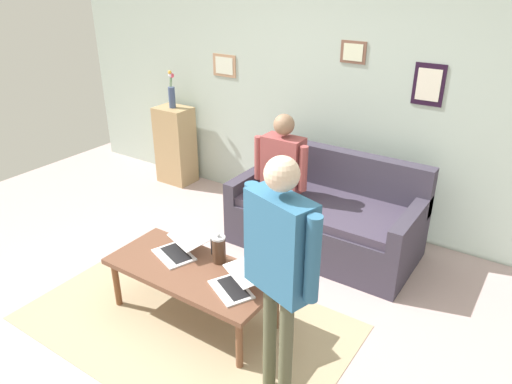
{
  "coord_description": "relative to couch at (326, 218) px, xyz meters",
  "views": [
    {
      "loc": [
        -1.89,
        2.12,
        2.45
      ],
      "look_at": [
        0.06,
        -0.78,
        0.8
      ],
      "focal_mm": 33.6,
      "sensor_mm": 36.0,
      "label": 1
    }
  ],
  "objects": [
    {
      "name": "flower_vase",
      "position": [
        2.24,
        -0.38,
        0.81
      ],
      "size": [
        0.08,
        0.09,
        0.43
      ],
      "color": "#3C4D76",
      "rests_on": "side_shelf"
    },
    {
      "name": "coffee_table",
      "position": [
        0.37,
        1.48,
        0.08
      ],
      "size": [
        1.31,
        0.58,
        0.44
      ],
      "color": "brown",
      "rests_on": "ground_plane"
    },
    {
      "name": "laptop_left",
      "position": [
        -0.04,
        1.49,
        0.17
      ],
      "size": [
        0.43,
        0.43,
        0.12
      ],
      "color": "silver",
      "rests_on": "coffee_table"
    },
    {
      "name": "person_seated",
      "position": [
        0.4,
        0.23,
        0.42
      ],
      "size": [
        0.55,
        0.51,
        1.28
      ],
      "color": "#404738",
      "rests_on": "ground_plane"
    },
    {
      "name": "ground_plane",
      "position": [
        0.22,
        1.54,
        -0.31
      ],
      "size": [
        7.68,
        7.68,
        0.0
      ],
      "primitive_type": "plane",
      "color": "#BCA19F"
    },
    {
      "name": "back_wall",
      "position": [
        0.23,
        -0.66,
        1.04
      ],
      "size": [
        7.04,
        0.11,
        2.7
      ],
      "color": "#ACBFB3",
      "rests_on": "ground_plane"
    },
    {
      "name": "side_shelf",
      "position": [
        2.23,
        -0.38,
        0.16
      ],
      "size": [
        0.42,
        0.32,
        0.94
      ],
      "color": "tan",
      "rests_on": "ground_plane"
    },
    {
      "name": "person_standing",
      "position": [
        -0.55,
        1.77,
        0.72
      ],
      "size": [
        0.56,
        0.29,
        1.61
      ],
      "color": "#4F513B",
      "rests_on": "ground_plane"
    },
    {
      "name": "couch",
      "position": [
        0.0,
        0.0,
        0.0
      ],
      "size": [
        1.7,
        0.86,
        0.88
      ],
      "color": "#3B3544",
      "rests_on": "ground_plane"
    },
    {
      "name": "laptop_center",
      "position": [
        0.58,
        1.38,
        0.17
      ],
      "size": [
        0.43,
        0.45,
        0.14
      ],
      "color": "silver",
      "rests_on": "coffee_table"
    },
    {
      "name": "french_press",
      "position": [
        0.26,
        1.29,
        0.24
      ],
      "size": [
        0.12,
        0.1,
        0.24
      ],
      "color": "#4C3323",
      "rests_on": "coffee_table"
    },
    {
      "name": "area_rug",
      "position": [
        0.37,
        1.58,
        -0.3
      ],
      "size": [
        2.4,
        1.5,
        0.01
      ],
      "primitive_type": "cube",
      "color": "tan",
      "rests_on": "ground_plane"
    }
  ]
}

